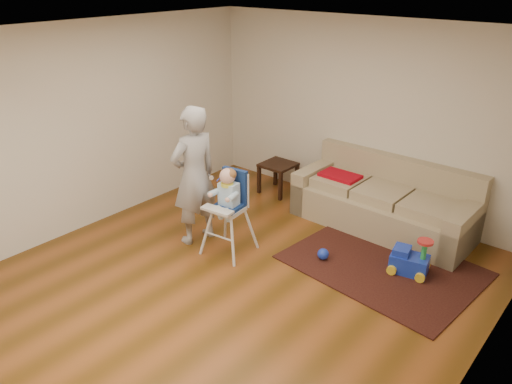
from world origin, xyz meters
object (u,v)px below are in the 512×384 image
Objects in this scene: sofa at (383,196)px; ride_on_toy at (410,255)px; high_chair at (228,212)px; adult at (194,176)px; toy_ball at (323,254)px; side_table at (278,178)px.

sofa is 1.16m from ride_on_toy.
ride_on_toy is at bearing 19.74° from high_chair.
adult reaches higher than high_chair.
toy_ball is (-0.13, -1.23, -0.38)m from sofa.
adult is at bearing -158.49° from toy_ball.
sofa is 1.30m from toy_ball.
adult is at bearing -169.20° from ride_on_toy.
adult is at bearing -86.79° from side_table.
sofa is at bearing 83.80° from toy_ball.
high_chair is at bearing -121.90° from sofa.
ride_on_toy is at bearing -18.22° from side_table.
toy_ball is (-0.92, -0.40, -0.16)m from ride_on_toy.
adult reaches higher than ride_on_toy.
high_chair reaches higher than ride_on_toy.
toy_ball is 1.86m from adult.
side_table is 2.71m from ride_on_toy.
side_table is 1.05× the size of ride_on_toy.
side_table is 3.46× the size of toy_ball.
sofa is 2.54m from adult.
side_table is 0.27× the size of adult.
toy_ball is at bearing -167.78° from ride_on_toy.
high_chair is (-1.16, -1.80, 0.08)m from sofa.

